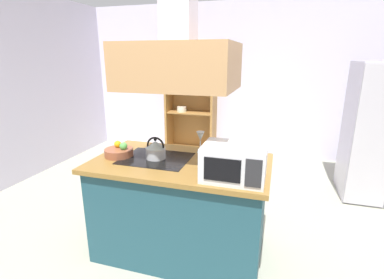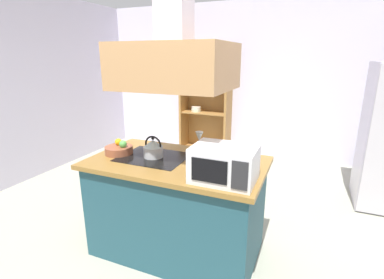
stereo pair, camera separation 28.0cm
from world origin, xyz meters
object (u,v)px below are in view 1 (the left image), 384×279
object	(u,v)px
cutting_board	(237,160)
fruit_bowl	(119,152)
microwave	(234,162)
wine_glass_on_counter	(200,137)
dish_cabinet	(191,107)
kettle	(156,150)

from	to	relation	value
cutting_board	fruit_bowl	xyz separation A→B (m)	(-1.05, -0.20, 0.03)
microwave	wine_glass_on_counter	bearing A→B (deg)	127.65
microwave	wine_glass_on_counter	distance (m)	0.65
dish_cabinet	microwave	size ratio (longest dim) A/B	4.22
cutting_board	wine_glass_on_counter	size ratio (longest dim) A/B	1.65
microwave	kettle	bearing A→B (deg)	161.94
dish_cabinet	cutting_board	bearing A→B (deg)	-65.15
kettle	microwave	xyz separation A→B (m)	(0.74, -0.24, 0.05)
wine_glass_on_counter	fruit_bowl	bearing A→B (deg)	-155.36
cutting_board	wine_glass_on_counter	bearing A→B (deg)	162.53
cutting_board	fruit_bowl	distance (m)	1.07
fruit_bowl	microwave	bearing A→B (deg)	-10.64
kettle	microwave	bearing A→B (deg)	-18.06
dish_cabinet	kettle	world-z (taller)	dish_cabinet
kettle	cutting_board	bearing A→B (deg)	12.83
microwave	wine_glass_on_counter	xyz separation A→B (m)	(-0.40, 0.52, 0.02)
cutting_board	microwave	world-z (taller)	microwave
dish_cabinet	wine_glass_on_counter	distance (m)	2.75
kettle	microwave	world-z (taller)	microwave
dish_cabinet	cutting_board	world-z (taller)	dish_cabinet
fruit_bowl	dish_cabinet	bearing A→B (deg)	93.96
kettle	cutting_board	distance (m)	0.73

